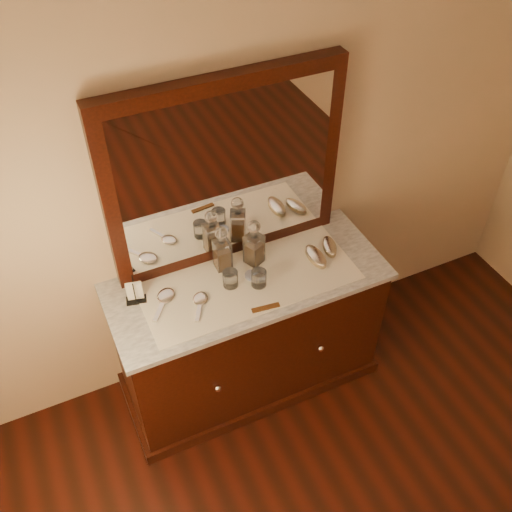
{
  "coord_description": "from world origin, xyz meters",
  "views": [
    {
      "loc": [
        -0.83,
        0.08,
        2.97
      ],
      "look_at": [
        0.0,
        1.85,
        1.1
      ],
      "focal_mm": 40.57,
      "sensor_mm": 36.0,
      "label": 1
    }
  ],
  "objects_px": {
    "dresser_cabinet": "(249,334)",
    "hand_mirror_inner": "(200,301)",
    "mirror_frame": "(226,173)",
    "hand_mirror_outer": "(165,298)",
    "napkin_rack": "(135,292)",
    "decanter_right": "(254,247)",
    "decanter_left": "(222,252)",
    "pin_dish": "(252,275)",
    "brush_near": "(316,257)",
    "comb": "(266,308)",
    "brush_far": "(330,247)"
  },
  "relations": [
    {
      "from": "decanter_left",
      "to": "hand_mirror_outer",
      "type": "distance_m",
      "value": 0.37
    },
    {
      "from": "mirror_frame",
      "to": "dresser_cabinet",
      "type": "bearing_deg",
      "value": -90.0
    },
    {
      "from": "mirror_frame",
      "to": "brush_near",
      "type": "xyz_separation_m",
      "value": [
        0.38,
        -0.27,
        -0.47
      ]
    },
    {
      "from": "brush_far",
      "to": "napkin_rack",
      "type": "bearing_deg",
      "value": 175.32
    },
    {
      "from": "napkin_rack",
      "to": "hand_mirror_outer",
      "type": "distance_m",
      "value": 0.15
    },
    {
      "from": "brush_far",
      "to": "pin_dish",
      "type": "bearing_deg",
      "value": -179.34
    },
    {
      "from": "mirror_frame",
      "to": "hand_mirror_inner",
      "type": "relative_size",
      "value": 6.24
    },
    {
      "from": "brush_far",
      "to": "hand_mirror_outer",
      "type": "relative_size",
      "value": 0.79
    },
    {
      "from": "napkin_rack",
      "to": "hand_mirror_inner",
      "type": "relative_size",
      "value": 0.76
    },
    {
      "from": "comb",
      "to": "decanter_left",
      "type": "bearing_deg",
      "value": 109.0
    },
    {
      "from": "mirror_frame",
      "to": "pin_dish",
      "type": "distance_m",
      "value": 0.54
    },
    {
      "from": "dresser_cabinet",
      "to": "decanter_left",
      "type": "height_order",
      "value": "decanter_left"
    },
    {
      "from": "dresser_cabinet",
      "to": "hand_mirror_inner",
      "type": "distance_m",
      "value": 0.53
    },
    {
      "from": "dresser_cabinet",
      "to": "pin_dish",
      "type": "height_order",
      "value": "pin_dish"
    },
    {
      "from": "mirror_frame",
      "to": "hand_mirror_inner",
      "type": "xyz_separation_m",
      "value": [
        -0.28,
        -0.29,
        -0.49
      ]
    },
    {
      "from": "decanter_right",
      "to": "hand_mirror_inner",
      "type": "relative_size",
      "value": 1.41
    },
    {
      "from": "decanter_left",
      "to": "hand_mirror_outer",
      "type": "xyz_separation_m",
      "value": [
        -0.35,
        -0.1,
        -0.09
      ]
    },
    {
      "from": "pin_dish",
      "to": "brush_near",
      "type": "height_order",
      "value": "brush_near"
    },
    {
      "from": "pin_dish",
      "to": "napkin_rack",
      "type": "bearing_deg",
      "value": 171.14
    },
    {
      "from": "pin_dish",
      "to": "napkin_rack",
      "type": "distance_m",
      "value": 0.59
    },
    {
      "from": "comb",
      "to": "decanter_right",
      "type": "relative_size",
      "value": 0.51
    },
    {
      "from": "dresser_cabinet",
      "to": "brush_near",
      "type": "distance_m",
      "value": 0.6
    },
    {
      "from": "brush_near",
      "to": "brush_far",
      "type": "distance_m",
      "value": 0.11
    },
    {
      "from": "brush_near",
      "to": "hand_mirror_outer",
      "type": "distance_m",
      "value": 0.81
    },
    {
      "from": "decanter_left",
      "to": "hand_mirror_inner",
      "type": "height_order",
      "value": "decanter_left"
    },
    {
      "from": "comb",
      "to": "decanter_right",
      "type": "xyz_separation_m",
      "value": [
        0.09,
        0.32,
        0.1
      ]
    },
    {
      "from": "dresser_cabinet",
      "to": "pin_dish",
      "type": "bearing_deg",
      "value": 17.06
    },
    {
      "from": "decanter_right",
      "to": "hand_mirror_outer",
      "type": "xyz_separation_m",
      "value": [
        -0.51,
        -0.06,
        -0.1
      ]
    },
    {
      "from": "decanter_right",
      "to": "hand_mirror_inner",
      "type": "height_order",
      "value": "decanter_right"
    },
    {
      "from": "pin_dish",
      "to": "decanter_left",
      "type": "xyz_separation_m",
      "value": [
        -0.11,
        0.13,
        0.1
      ]
    },
    {
      "from": "decanter_right",
      "to": "brush_near",
      "type": "xyz_separation_m",
      "value": [
        0.3,
        -0.13,
        -0.08
      ]
    },
    {
      "from": "brush_near",
      "to": "brush_far",
      "type": "xyz_separation_m",
      "value": [
        0.11,
        0.04,
        -0.0
      ]
    },
    {
      "from": "napkin_rack",
      "to": "brush_near",
      "type": "xyz_separation_m",
      "value": [
        0.94,
        -0.12,
        -0.03
      ]
    },
    {
      "from": "comb",
      "to": "mirror_frame",
      "type": "bearing_deg",
      "value": 96.44
    },
    {
      "from": "mirror_frame",
      "to": "hand_mirror_outer",
      "type": "xyz_separation_m",
      "value": [
        -0.43,
        -0.2,
        -0.49
      ]
    },
    {
      "from": "mirror_frame",
      "to": "hand_mirror_outer",
      "type": "distance_m",
      "value": 0.68
    },
    {
      "from": "dresser_cabinet",
      "to": "comb",
      "type": "xyz_separation_m",
      "value": [
        -0.0,
        -0.22,
        0.45
      ]
    },
    {
      "from": "decanter_right",
      "to": "hand_mirror_outer",
      "type": "distance_m",
      "value": 0.52
    },
    {
      "from": "decanter_right",
      "to": "decanter_left",
      "type": "bearing_deg",
      "value": 168.28
    },
    {
      "from": "decanter_left",
      "to": "pin_dish",
      "type": "bearing_deg",
      "value": -50.49
    },
    {
      "from": "hand_mirror_outer",
      "to": "comb",
      "type": "bearing_deg",
      "value": -31.3
    },
    {
      "from": "dresser_cabinet",
      "to": "decanter_left",
      "type": "distance_m",
      "value": 0.57
    },
    {
      "from": "brush_near",
      "to": "decanter_left",
      "type": "bearing_deg",
      "value": 160.6
    },
    {
      "from": "dresser_cabinet",
      "to": "decanter_right",
      "type": "xyz_separation_m",
      "value": [
        0.08,
        0.1,
        0.55
      ]
    },
    {
      "from": "mirror_frame",
      "to": "hand_mirror_outer",
      "type": "relative_size",
      "value": 5.71
    },
    {
      "from": "brush_near",
      "to": "comb",
      "type": "bearing_deg",
      "value": -153.35
    },
    {
      "from": "mirror_frame",
      "to": "brush_near",
      "type": "bearing_deg",
      "value": -35.45
    },
    {
      "from": "decanter_right",
      "to": "hand_mirror_outer",
      "type": "relative_size",
      "value": 1.29
    },
    {
      "from": "decanter_left",
      "to": "hand_mirror_outer",
      "type": "bearing_deg",
      "value": -164.68
    },
    {
      "from": "dresser_cabinet",
      "to": "brush_far",
      "type": "distance_m",
      "value": 0.67
    }
  ]
}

